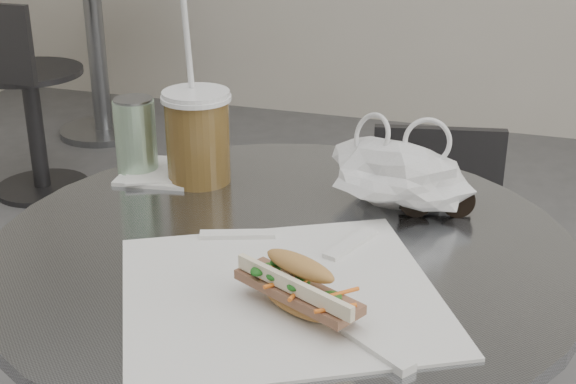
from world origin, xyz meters
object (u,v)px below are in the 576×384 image
(bg_chair, at_px, (26,110))
(drink_can, at_px, (136,136))
(bg_table, at_px, (95,34))
(banh_mi, at_px, (299,286))
(sunglasses, at_px, (436,203))
(chair_far, at_px, (431,310))
(iced_coffee, at_px, (198,135))

(bg_chair, height_order, drink_can, drink_can)
(bg_table, distance_m, banh_mi, 2.91)
(bg_chair, distance_m, sunglasses, 2.18)
(bg_table, relative_size, chair_far, 1.11)
(bg_chair, height_order, iced_coffee, iced_coffee)
(banh_mi, bearing_deg, sunglasses, 97.50)
(bg_chair, bearing_deg, sunglasses, -40.64)
(chair_far, xyz_separation_m, drink_can, (-0.42, -0.46, 0.50))
(sunglasses, bearing_deg, banh_mi, -125.45)
(bg_chair, relative_size, drink_can, 6.16)
(chair_far, relative_size, sunglasses, 6.35)
(banh_mi, bearing_deg, drink_can, 165.11)
(bg_chair, xyz_separation_m, drink_can, (1.19, -1.34, 0.47))
(banh_mi, xyz_separation_m, sunglasses, (0.10, 0.30, -0.02))
(iced_coffee, height_order, sunglasses, iced_coffee)
(banh_mi, height_order, iced_coffee, iced_coffee)
(sunglasses, relative_size, drink_can, 0.87)
(drink_can, bearing_deg, bg_chair, 131.77)
(drink_can, bearing_deg, iced_coffee, 0.41)
(bg_chair, relative_size, banh_mi, 3.70)
(bg_table, height_order, banh_mi, banh_mi)
(bg_table, relative_size, banh_mi, 3.68)
(chair_far, height_order, sunglasses, sunglasses)
(bg_table, distance_m, iced_coffee, 2.50)
(bg_table, bearing_deg, banh_mi, -54.71)
(bg_chair, relative_size, iced_coffee, 2.46)
(iced_coffee, bearing_deg, bg_table, 124.69)
(bg_chair, bearing_deg, banh_mi, -48.28)
(bg_table, relative_size, iced_coffee, 2.44)
(bg_table, height_order, chair_far, bg_table)
(sunglasses, distance_m, drink_can, 0.47)
(drink_can, bearing_deg, sunglasses, -1.81)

